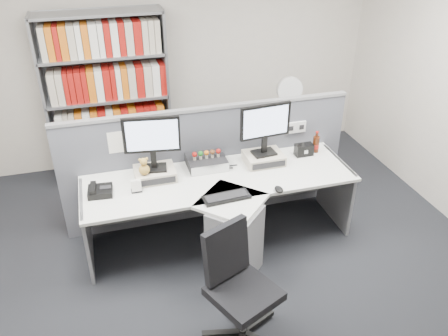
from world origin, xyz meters
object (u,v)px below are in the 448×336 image
object	(u,v)px
desktop_pc	(206,162)
mouse	(279,189)
desk	(226,213)
monitor_right	(265,125)
keyboard	(226,197)
filing_cabinet	(285,143)
speaker	(304,150)
desk_calendar	(136,187)
desk_fan	(289,92)
shelving_unit	(108,101)
monitor_left	(152,139)
cola_bottle	(316,144)
desk_phone	(100,191)
office_chair	(237,283)

from	to	relation	value
desktop_pc	mouse	bearing A→B (deg)	-50.47
desk	monitor_right	size ratio (longest dim) A/B	4.93
keyboard	filing_cabinet	bearing A→B (deg)	51.28
desk	speaker	xyz separation A→B (m)	(0.97, 0.42, 0.33)
desk	filing_cabinet	distance (m)	1.85
desk	desk_calendar	world-z (taller)	desk_calendar
speaker	desk_fan	size ratio (longest dim) A/B	0.35
desktop_pc	desk_fan	bearing A→B (deg)	36.33
desk_calendar	shelving_unit	bearing A→B (deg)	93.89
monitor_right	desktop_pc	distance (m)	0.69
desktop_pc	shelving_unit	world-z (taller)	shelving_unit
monitor_left	filing_cabinet	distance (m)	2.20
monitor_left	desk_fan	xyz separation A→B (m)	(1.79, 1.02, -0.11)
monitor_right	cola_bottle	distance (m)	0.69
speaker	filing_cabinet	bearing A→B (deg)	76.70
speaker	desk_fan	distance (m)	1.04
desk	speaker	bearing A→B (deg)	23.36
monitor_left	desk_calendar	distance (m)	0.46
desk_fan	mouse	bearing A→B (deg)	-115.44
desk_phone	cola_bottle	size ratio (longest dim) A/B	0.99
desk_calendar	speaker	bearing A→B (deg)	7.20
desk_phone	desk_fan	world-z (taller)	desk_fan
mouse	shelving_unit	xyz separation A→B (m)	(-1.36, 2.01, 0.23)
monitor_left	desk_phone	distance (m)	0.66
cola_bottle	office_chair	world-z (taller)	office_chair
speaker	filing_cabinet	xyz separation A→B (m)	(0.23, 0.98, -0.43)
mouse	shelving_unit	distance (m)	2.44
desk	desk_fan	distance (m)	1.93
monitor_left	filing_cabinet	bearing A→B (deg)	29.59
speaker	filing_cabinet	distance (m)	1.10
desk_phone	desk_calendar	size ratio (longest dim) A/B	1.95
desktop_pc	shelving_unit	size ratio (longest dim) A/B	0.19
desk	desktop_pc	bearing A→B (deg)	97.79
shelving_unit	filing_cabinet	world-z (taller)	shelving_unit
speaker	monitor_left	bearing A→B (deg)	-178.73
shelving_unit	desk_calendar	bearing A→B (deg)	-86.11
filing_cabinet	monitor_left	bearing A→B (deg)	-150.41
desk_calendar	speaker	size ratio (longest dim) A/B	0.65
filing_cabinet	desk_fan	bearing A→B (deg)	-90.00
desk_calendar	cola_bottle	distance (m)	1.92
shelving_unit	office_chair	world-z (taller)	shelving_unit
desk_phone	shelving_unit	xyz separation A→B (m)	(0.21, 1.60, 0.22)
cola_bottle	filing_cabinet	world-z (taller)	cola_bottle
desk_calendar	speaker	xyz separation A→B (m)	(1.76, 0.22, 0.01)
mouse	filing_cabinet	size ratio (longest dim) A/B	0.17
monitor_right	desk_fan	xyz separation A→B (m)	(0.69, 1.02, -0.11)
desk	cola_bottle	xyz separation A→B (m)	(1.12, 0.45, 0.35)
filing_cabinet	desk_fan	size ratio (longest dim) A/B	1.34
office_chair	desktop_pc	bearing A→B (deg)	85.02
desktop_pc	cola_bottle	xyz separation A→B (m)	(1.18, -0.02, 0.04)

